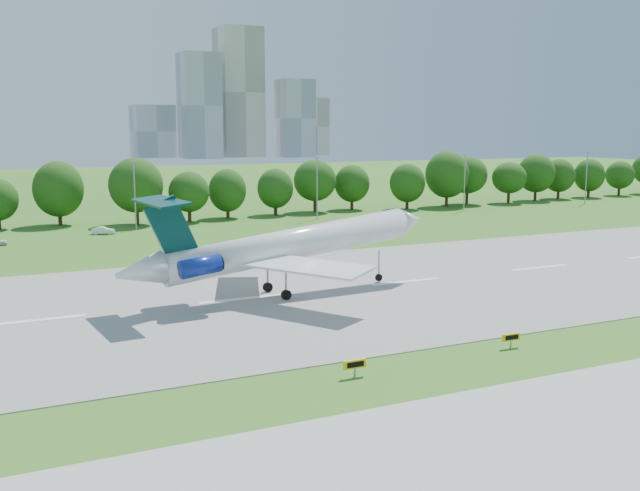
{
  "coord_description": "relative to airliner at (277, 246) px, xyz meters",
  "views": [
    {
      "loc": [
        -43.11,
        -43.85,
        17.54
      ],
      "look_at": [
        -14.24,
        18.0,
        6.35
      ],
      "focal_mm": 40.0,
      "sensor_mm": 36.0,
      "label": 1
    }
  ],
  "objects": [
    {
      "name": "service_vehicle_a",
      "position": [
        -9.98,
        54.57,
        -4.77
      ],
      "size": [
        4.0,
        2.17,
        1.25
      ],
      "primitive_type": "imported",
      "rotation": [
        0.0,
        0.0,
        1.33
      ],
      "color": "white",
      "rests_on": "ground"
    },
    {
      "name": "taxi_sign_left",
      "position": [
        -4.19,
        -25.51,
        -4.46
      ],
      "size": [
        1.8,
        0.24,
        1.27
      ],
      "rotation": [
        0.0,
        0.0,
        0.0
      ],
      "color": "gray",
      "rests_on": "ground"
    },
    {
      "name": "ground",
      "position": [
        16.02,
        -24.81,
        -5.4
      ],
      "size": [
        600.0,
        600.0,
        0.0
      ],
      "primitive_type": "plane",
      "color": "#2C661A",
      "rests_on": "ground"
    },
    {
      "name": "airliner",
      "position": [
        0.0,
        0.0,
        0.0
      ],
      "size": [
        36.51,
        26.32,
        11.26
      ],
      "rotation": [
        0.0,
        -0.1,
        0.11
      ],
      "color": "white",
      "rests_on": "ground"
    },
    {
      "name": "runway",
      "position": [
        16.02,
        0.19,
        -5.36
      ],
      "size": [
        400.0,
        45.0,
        0.08
      ],
      "primitive_type": "cube",
      "color": "gray",
      "rests_on": "ground"
    },
    {
      "name": "tree_line",
      "position": [
        16.02,
        67.19,
        0.79
      ],
      "size": [
        288.4,
        8.4,
        10.4
      ],
      "color": "#382314",
      "rests_on": "ground"
    },
    {
      "name": "light_poles",
      "position": [
        13.52,
        57.19,
        0.94
      ],
      "size": [
        175.9,
        0.25,
        12.19
      ],
      "color": "gray",
      "rests_on": "ground"
    },
    {
      "name": "skyline",
      "position": [
        116.18,
        365.8,
        25.07
      ],
      "size": [
        127.0,
        52.0,
        80.0
      ],
      "color": "#B2B2B7",
      "rests_on": "ground"
    },
    {
      "name": "taxi_sign_centre",
      "position": [
        10.48,
        -24.77,
        -4.52
      ],
      "size": [
        1.69,
        0.27,
        1.19
      ],
      "rotation": [
        0.0,
        0.0,
        -0.03
      ],
      "color": "gray",
      "rests_on": "ground"
    }
  ]
}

